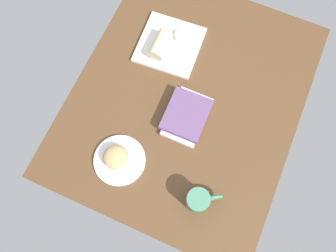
{
  "coord_description": "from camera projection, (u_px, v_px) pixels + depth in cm",
  "views": [
    {
      "loc": [
        50.4,
        13.64,
        130.62
      ],
      "look_at": [
        15.04,
        -1.87,
        7.0
      ],
      "focal_mm": 35.71,
      "sensor_mm": 36.0,
      "label": 1
    }
  ],
  "objects": [
    {
      "name": "round_plate",
      "position": [
        120.0,
        160.0,
        1.28
      ],
      "size": [
        19.87,
        19.87,
        1.4
      ],
      "primitive_type": "cylinder",
      "color": "white",
      "rests_on": "dining_table"
    },
    {
      "name": "sauce_cup",
      "position": [
        181.0,
        36.0,
        1.42
      ],
      "size": [
        5.46,
        5.46,
        2.21
      ],
      "color": "silver",
      "rests_on": "square_plate"
    },
    {
      "name": "dining_table",
      "position": [
        187.0,
        100.0,
        1.38
      ],
      "size": [
        110.0,
        90.0,
        4.0
      ],
      "primitive_type": "cube",
      "color": "brown",
      "rests_on": "ground"
    },
    {
      "name": "square_plate",
      "position": [
        170.0,
        45.0,
        1.43
      ],
      "size": [
        27.09,
        27.09,
        1.6
      ],
      "primitive_type": "cube",
      "rotation": [
        0.0,
        0.0,
        0.07
      ],
      "color": "white",
      "rests_on": "dining_table"
    },
    {
      "name": "book_stack",
      "position": [
        187.0,
        116.0,
        1.31
      ],
      "size": [
        21.92,
        16.27,
        4.75
      ],
      "color": "silver",
      "rests_on": "dining_table"
    },
    {
      "name": "breakfast_wrap",
      "position": [
        160.0,
        45.0,
        1.38
      ],
      "size": [
        12.12,
        6.64,
        6.46
      ],
      "primitive_type": "cylinder",
      "rotation": [
        1.57,
        0.0,
        4.73
      ],
      "color": "beige",
      "rests_on": "square_plate"
    },
    {
      "name": "coffee_mug",
      "position": [
        199.0,
        200.0,
        1.19
      ],
      "size": [
        9.57,
        12.34,
        9.68
      ],
      "color": "#4C8C6B",
      "rests_on": "dining_table"
    },
    {
      "name": "scone_pastry",
      "position": [
        116.0,
        157.0,
        1.25
      ],
      "size": [
        13.21,
        13.23,
        5.41
      ],
      "primitive_type": "ellipsoid",
      "rotation": [
        0.0,
        0.0,
        2.17
      ],
      "color": "tan",
      "rests_on": "round_plate"
    }
  ]
}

